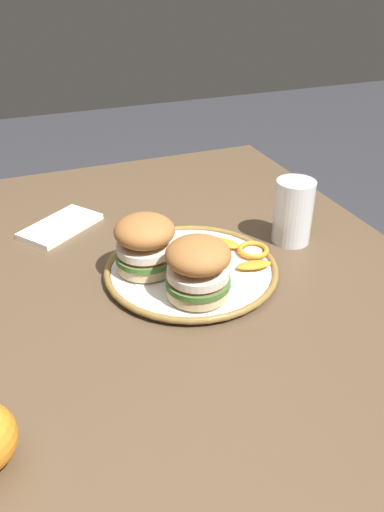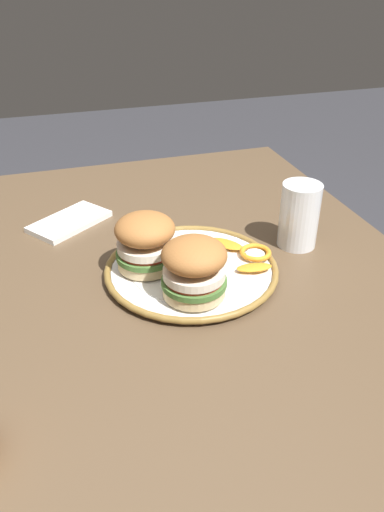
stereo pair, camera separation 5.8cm
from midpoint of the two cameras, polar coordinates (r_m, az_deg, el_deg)
name	(u,v)px [view 1 (the left image)]	position (r m, az deg, el deg)	size (l,w,h in m)	color
dining_table	(172,325)	(0.97, -3.99, -7.94)	(1.18, 0.93, 0.77)	brown
dinner_plate	(192,270)	(0.91, -1.85, -1.69)	(0.32, 0.32, 0.02)	white
sandwich_half_left	(198,267)	(0.80, -1.38, -1.34)	(0.14, 0.14, 0.10)	beige
sandwich_half_right	(145,243)	(0.88, -7.26, 1.49)	(0.13, 0.13, 0.10)	beige
orange_peel_curled	(253,250)	(0.95, 5.17, 0.69)	(0.06, 0.06, 0.01)	orange
orange_peel_strip_long	(254,265)	(0.90, 5.23, -1.05)	(0.03, 0.07, 0.01)	orange
orange_peel_strip_short	(223,243)	(0.97, 1.78, 1.51)	(0.08, 0.07, 0.01)	orange
drinking_glass	(293,215)	(1.00, 9.78, 4.62)	(0.08, 0.08, 0.13)	white
folded_napkin	(61,226)	(1.10, -16.20, 3.25)	(0.17, 0.09, 0.01)	white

